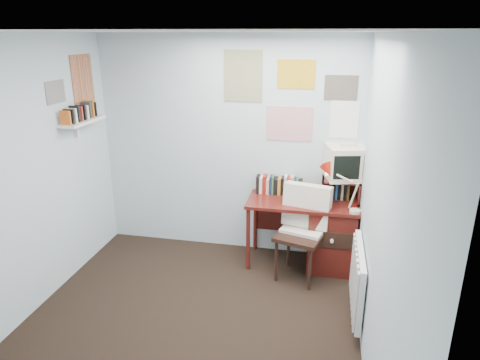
# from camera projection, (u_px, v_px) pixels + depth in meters

# --- Properties ---
(ground) EXTENTS (3.50, 3.50, 0.00)m
(ground) POSITION_uv_depth(u_px,v_px,m) (183.00, 337.00, 3.69)
(ground) COLOR black
(ground) RESTS_ON ground
(back_wall) EXTENTS (3.00, 0.02, 2.50)m
(back_wall) POSITION_uv_depth(u_px,v_px,m) (228.00, 147.00, 4.91)
(back_wall) COLOR silver
(back_wall) RESTS_ON ground
(left_wall) EXTENTS (0.02, 3.50, 2.50)m
(left_wall) POSITION_uv_depth(u_px,v_px,m) (5.00, 190.00, 3.57)
(left_wall) COLOR silver
(left_wall) RESTS_ON ground
(right_wall) EXTENTS (0.02, 3.50, 2.50)m
(right_wall) POSITION_uv_depth(u_px,v_px,m) (378.00, 220.00, 3.00)
(right_wall) COLOR silver
(right_wall) RESTS_ON ground
(ceiling) EXTENTS (3.00, 3.50, 0.02)m
(ceiling) POSITION_uv_depth(u_px,v_px,m) (167.00, 32.00, 2.88)
(ceiling) COLOR white
(ceiling) RESTS_ON back_wall
(desk) EXTENTS (1.20, 0.55, 0.76)m
(desk) POSITION_uv_depth(u_px,v_px,m) (326.00, 233.00, 4.71)
(desk) COLOR #5B1A14
(desk) RESTS_ON ground
(desk_chair) EXTENTS (0.61, 0.59, 0.97)m
(desk_chair) POSITION_uv_depth(u_px,v_px,m) (300.00, 236.00, 4.45)
(desk_chair) COLOR black
(desk_chair) RESTS_ON ground
(desk_lamp) EXTENTS (0.30, 0.26, 0.42)m
(desk_lamp) POSITION_uv_depth(u_px,v_px,m) (357.00, 193.00, 4.28)
(desk_lamp) COLOR #B11B0B
(desk_lamp) RESTS_ON desk
(tv_riser) EXTENTS (0.40, 0.30, 0.25)m
(tv_riser) POSITION_uv_depth(u_px,v_px,m) (340.00, 189.00, 4.63)
(tv_riser) COLOR #5B1A14
(tv_riser) RESTS_ON desk
(crt_tv) EXTENTS (0.49, 0.47, 0.39)m
(crt_tv) POSITION_uv_depth(u_px,v_px,m) (346.00, 161.00, 4.54)
(crt_tv) COLOR beige
(crt_tv) RESTS_ON tv_riser
(book_row) EXTENTS (0.60, 0.14, 0.22)m
(book_row) POSITION_uv_depth(u_px,v_px,m) (283.00, 185.00, 4.82)
(book_row) COLOR #5B1A14
(book_row) RESTS_ON desk
(radiator) EXTENTS (0.09, 0.80, 0.60)m
(radiator) POSITION_uv_depth(u_px,v_px,m) (358.00, 280.00, 3.79)
(radiator) COLOR white
(radiator) RESTS_ON right_wall
(wall_shelf) EXTENTS (0.20, 0.62, 0.24)m
(wall_shelf) POSITION_uv_depth(u_px,v_px,m) (82.00, 121.00, 4.45)
(wall_shelf) COLOR white
(wall_shelf) RESTS_ON left_wall
(posters_back) EXTENTS (1.20, 0.01, 0.90)m
(posters_back) POSITION_uv_depth(u_px,v_px,m) (291.00, 96.00, 4.57)
(posters_back) COLOR white
(posters_back) RESTS_ON back_wall
(posters_left) EXTENTS (0.01, 0.70, 0.60)m
(posters_left) POSITION_uv_depth(u_px,v_px,m) (70.00, 84.00, 4.35)
(posters_left) COLOR white
(posters_left) RESTS_ON left_wall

